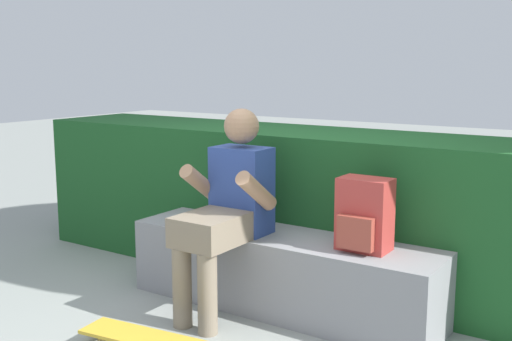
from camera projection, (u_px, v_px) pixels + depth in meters
ground_plane at (248, 329)px, 3.51m from camera, size 24.00×24.00×0.00m
bench_main at (282, 272)px, 3.77m from camera, size 1.95×0.49×0.46m
person_skater at (227, 205)px, 3.65m from camera, size 0.49×0.62×1.21m
skateboard_near_person at (152, 341)px, 3.19m from camera, size 0.82×0.30×0.09m
backpack_on_bench at (364, 216)px, 3.40m from camera, size 0.28×0.23×0.40m
hedge_row at (310, 205)px, 4.32m from camera, size 4.37×0.78×1.02m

